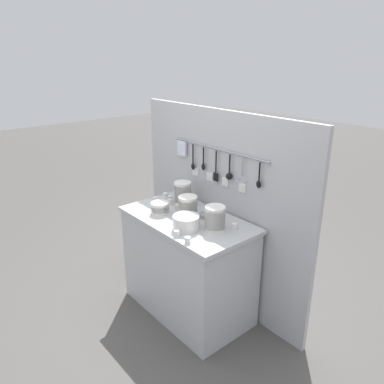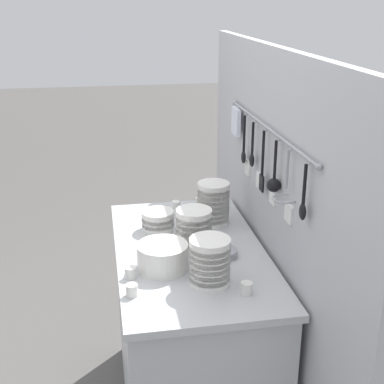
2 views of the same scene
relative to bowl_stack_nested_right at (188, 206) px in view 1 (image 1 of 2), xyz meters
The scene contains 18 objects.
ground_plane 0.97m from the bowl_stack_nested_right, 46.95° to the right, with size 20.00×20.00×0.00m, color #514F4C.
counter 0.53m from the bowl_stack_nested_right, 46.95° to the right, with size 1.14×0.64×0.89m.
back_wall 0.35m from the bowl_stack_nested_right, 86.72° to the left, with size 1.94×0.11×1.73m.
bowl_stack_nested_right is the anchor object (origin of this frame).
bowl_stack_short_front 0.25m from the bowl_stack_nested_right, 147.41° to the right, with size 0.15×0.15×0.09m.
bowl_stack_tall_left 0.27m from the bowl_stack_nested_right, 150.05° to the left, with size 0.15×0.15×0.21m.
bowl_stack_wide_centre 0.32m from the bowl_stack_nested_right, ahead, with size 0.16×0.16×0.19m.
plate_stack 0.23m from the bowl_stack_nested_right, 42.83° to the right, with size 0.21×0.21×0.11m.
steel_mixing_bowl 0.17m from the bowl_stack_nested_right, 45.74° to the left, with size 0.11×0.11×0.03m.
cup_beside_plates 0.32m from the bowl_stack_nested_right, behind, with size 0.04×0.04×0.05m.
cup_mid_row 0.47m from the bowl_stack_nested_right, 39.68° to the right, with size 0.04×0.04×0.05m.
cup_edge_near 0.44m from the bowl_stack_nested_right, behind, with size 0.04×0.04×0.05m.
cup_front_right 0.49m from the bowl_stack_nested_right, 166.26° to the left, with size 0.04×0.04×0.05m.
cup_centre 0.37m from the bowl_stack_nested_right, 52.43° to the right, with size 0.04×0.04×0.05m.
cup_back_left 0.44m from the bowl_stack_nested_right, 16.47° to the left, with size 0.04×0.04×0.05m.
cup_by_caddy 0.19m from the bowl_stack_nested_right, behind, with size 0.04×0.04×0.05m.
cup_front_left 0.37m from the bowl_stack_nested_right, 168.87° to the right, with size 0.04×0.04×0.05m.
cup_edge_far 0.39m from the bowl_stack_nested_right, 165.66° to the left, with size 0.04×0.04×0.05m.
Camera 1 is at (2.16, -1.77, 2.14)m, focal length 35.00 mm.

